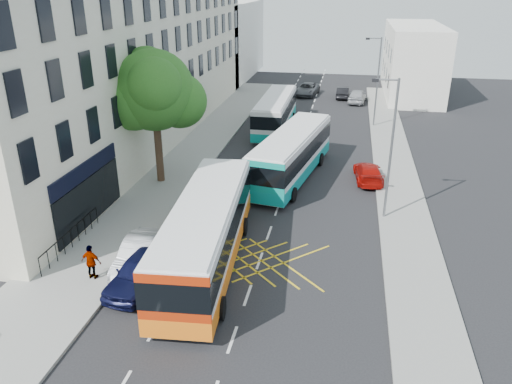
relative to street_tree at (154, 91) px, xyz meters
The scene contains 20 objects.
ground 18.33m from the street_tree, 60.38° to the right, with size 120.00×120.00×0.00m, color black.
pavement_left 6.22m from the street_tree, 73.47° to the left, with size 5.00×70.00×0.15m, color gray.
pavement_right 17.17m from the street_tree, ahead, with size 3.00×70.00×0.15m, color gray.
terrace_main 11.00m from the street_tree, 119.95° to the left, with size 8.30×45.00×13.50m.
terrace_far 40.43m from the street_tree, 97.81° to the left, with size 8.00×20.00×10.00m, color silver.
building_right 38.43m from the street_tree, 59.43° to the left, with size 6.00×18.00×8.00m, color silver.
street_tree is the anchor object (origin of this frame).
lamp_near 15.10m from the street_tree, 11.40° to the right, with size 1.45×0.15×8.00m.
lamp_far 22.57m from the street_tree, 49.19° to the left, with size 1.45×0.15×8.00m.
railings 11.22m from the street_tree, 97.02° to the right, with size 0.08×5.60×1.14m, color black, non-canonical shape.
bus_near 12.40m from the street_tree, 58.30° to the right, with size 3.74×12.31×3.41m.
bus_mid 10.13m from the street_tree, 16.12° to the left, with size 4.73×11.97×3.28m.
bus_far 16.15m from the street_tree, 67.91° to the left, with size 2.80×11.09×3.12m.
parked_car_blue 13.77m from the street_tree, 73.37° to the right, with size 1.81×4.50×1.53m, color black.
parked_car_silver 12.29m from the street_tree, 74.60° to the right, with size 1.53×4.39×1.45m, color #96999D.
red_hatchback 15.39m from the street_tree, 11.73° to the left, with size 1.75×4.30×1.25m, color #A70D07.
distant_car_grey 31.18m from the street_tree, 76.14° to the left, with size 2.32×5.04×1.40m, color #44464C.
distant_car_silver 30.50m from the street_tree, 63.72° to the left, with size 1.79×4.45×1.52m, color #A3A5AA.
distant_car_dark 31.71m from the street_tree, 68.14° to the left, with size 1.36×3.91×1.29m, color black.
pedestrian_far 13.29m from the street_tree, 84.10° to the right, with size 1.00×0.42×1.70m, color gray.
Camera 1 is at (3.75, -15.12, 12.93)m, focal length 35.00 mm.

